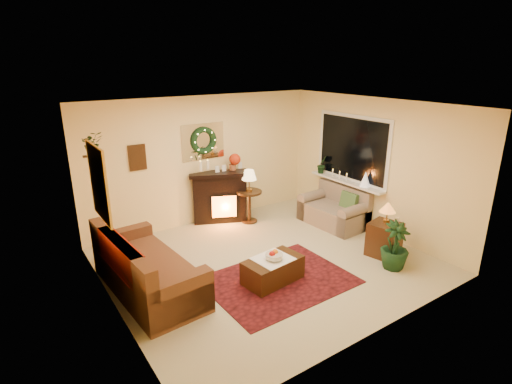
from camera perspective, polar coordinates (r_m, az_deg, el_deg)
floor at (r=6.87m, az=1.67°, el=-9.92°), size 5.00×5.00×0.00m
ceiling at (r=6.08m, az=1.90°, el=12.19°), size 5.00×5.00×0.00m
wall_back at (r=8.21m, az=-7.51°, el=4.47°), size 5.00×5.00×0.00m
wall_front at (r=4.84m, az=17.70°, el=-6.39°), size 5.00×5.00×0.00m
wall_left at (r=5.37m, az=-20.45°, el=-4.22°), size 4.50×4.50×0.00m
wall_right at (r=8.02m, az=16.42°, el=3.55°), size 4.50×4.50×0.00m
area_rug at (r=6.34m, az=3.29°, el=-12.48°), size 2.17×1.64×0.01m
sofa at (r=6.10m, az=-15.18°, el=-9.93°), size 1.08×2.18×0.91m
red_throw at (r=6.18m, az=-16.41°, el=-9.39°), size 0.78×1.27×0.02m
fireplace at (r=8.34m, az=-5.23°, el=-0.59°), size 1.14×0.76×1.00m
poinsettia at (r=8.26m, az=-3.04°, el=4.69°), size 0.24×0.24×0.24m
mantel_candle_a at (r=7.94m, az=-7.94°, el=3.68°), size 0.06×0.06×0.19m
mantel_candle_b at (r=8.02m, az=-6.90°, el=3.88°), size 0.06×0.06×0.18m
mantel_mirror at (r=8.10m, az=-7.56°, el=7.19°), size 0.92×0.02×0.72m
wreath at (r=8.07m, az=-7.44°, el=7.29°), size 0.55×0.11×0.55m
wall_art at (r=7.64m, az=-16.59°, el=4.74°), size 0.32×0.03×0.48m
gold_mirror at (r=5.50m, az=-21.56°, el=1.18°), size 0.03×0.84×1.00m
hanging_plant at (r=6.19m, az=-22.18°, el=5.04°), size 0.33×0.28×0.36m
loveseat at (r=8.32m, az=10.99°, el=-1.86°), size 0.84×1.38×0.78m
window_frame at (r=8.30m, az=13.60°, el=6.05°), size 0.03×1.86×1.36m
window_glass at (r=8.29m, az=13.53°, el=6.04°), size 0.02×1.70×1.22m
window_sill at (r=8.40m, az=12.77°, el=1.44°), size 0.22×1.86×0.04m
mini_tree at (r=8.06m, az=15.36°, el=1.79°), size 0.20×0.20×0.30m
sill_plant at (r=8.82m, az=9.38°, el=3.92°), size 0.27×0.22×0.49m
side_table_round at (r=8.34m, az=-0.97°, el=-2.17°), size 0.63×0.63×0.68m
lamp_cream at (r=8.14m, az=-0.98°, el=1.43°), size 0.30×0.30×0.47m
end_table_square at (r=7.32m, az=17.82°, el=-6.62°), size 0.58×0.58×0.59m
lamp_tiffany at (r=7.17m, az=18.22°, el=-3.08°), size 0.28×0.28×0.41m
coffee_table at (r=6.22m, az=2.40°, el=-10.94°), size 0.96×0.60×0.38m
fruit_bowl at (r=6.09m, az=2.61°, el=-9.08°), size 0.26×0.26×0.06m
floor_palm at (r=6.86m, az=19.28°, el=-6.87°), size 1.55×1.55×2.39m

